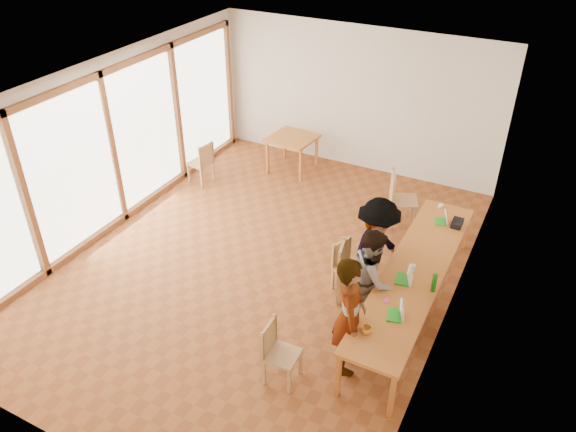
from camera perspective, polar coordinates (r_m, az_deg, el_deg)
name	(u,v)px	position (r m, az deg, el deg)	size (l,w,h in m)	color
ground	(263,263)	(9.35, -2.56, -4.78)	(8.00, 8.00, 0.00)	brown
wall_back	(357,99)	(11.83, 7.04, 11.69)	(6.00, 0.10, 3.00)	beige
wall_front	(59,361)	(6.11, -22.26, -13.47)	(6.00, 0.10, 3.00)	beige
wall_right	(460,235)	(7.68, 17.05, -1.89)	(0.10, 8.00, 3.00)	beige
window_wall	(111,145)	(10.18, -17.53, 6.86)	(0.10, 8.00, 3.00)	white
ceiling	(258,87)	(7.89, -3.10, 12.95)	(6.00, 8.00, 0.04)	white
communal_table	(415,272)	(8.20, 12.78, -5.61)	(0.80, 4.00, 0.75)	#CD672D
side_table	(292,141)	(11.87, 0.43, 7.66)	(0.90, 0.90, 0.75)	#CD672D
chair_near	(275,346)	(7.17, -1.30, -13.09)	(0.43, 0.43, 0.46)	tan
chair_mid	(347,267)	(8.34, 6.05, -5.15)	(0.54, 0.54, 0.51)	tan
chair_far	(345,260)	(8.59, 5.81, -4.51)	(0.50, 0.50, 0.44)	tan
chair_empty	(398,194)	(10.17, 11.13, 2.26)	(0.63, 0.63, 0.55)	tan
chair_spare	(203,159)	(11.50, -8.60, 5.76)	(0.48, 0.48, 0.48)	tan
person_near	(349,315)	(7.13, 6.25, -10.01)	(0.63, 0.41, 1.71)	gray
person_mid	(372,278)	(7.86, 8.53, -6.30)	(0.76, 0.59, 1.56)	gray
person_far	(376,251)	(8.25, 8.92, -3.56)	(1.10, 0.63, 1.71)	gray
laptop_near	(398,313)	(7.33, 11.12, -9.63)	(0.28, 0.30, 0.21)	green
laptop_mid	(406,277)	(7.91, 11.93, -6.11)	(0.26, 0.29, 0.22)	green
laptop_far	(443,219)	(9.29, 15.47, -0.33)	(0.25, 0.27, 0.19)	green
yellow_mug	(367,330)	(7.05, 7.99, -11.41)	(0.12, 0.12, 0.10)	orange
green_bottle	(434,283)	(7.77, 14.62, -6.58)	(0.07, 0.07, 0.28)	#106512
clear_glass	(413,268)	(8.13, 12.59, -5.14)	(0.07, 0.07, 0.09)	silver
condiment_cup	(441,206)	(9.67, 15.25, 0.98)	(0.08, 0.08, 0.06)	white
pink_phone	(387,301)	(7.56, 9.98, -8.46)	(0.05, 0.10, 0.01)	#E53389
black_pouch	(457,223)	(9.26, 16.81, -0.70)	(0.16, 0.26, 0.09)	black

